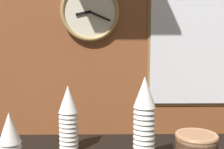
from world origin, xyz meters
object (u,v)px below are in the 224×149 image
menu_board (196,43)px  cup_stack_left (10,140)px  cup_stack_center_left (68,119)px  wall_clock (90,12)px  bowl_stack_right (196,145)px  cup_stack_center_right (144,122)px

menu_board → cup_stack_left: bearing=-156.2°
cup_stack_center_left → wall_clock: bearing=66.7°
cup_stack_center_left → wall_clock: size_ratio=1.03×
cup_stack_center_left → bowl_stack_right: size_ratio=1.67×
cup_stack_left → wall_clock: 0.65m
cup_stack_center_right → bowl_stack_right: bearing=18.7°
wall_clock → menu_board: (0.50, 0.01, -0.14)m
bowl_stack_right → wall_clock: (-0.43, 0.26, 0.54)m
cup_stack_center_right → cup_stack_center_left: (-0.30, 0.14, -0.03)m
cup_stack_center_left → bowl_stack_right: (0.51, -0.07, -0.09)m
bowl_stack_right → wall_clock: bearing=149.3°
wall_clock → menu_board: menu_board is taller
menu_board → cup_stack_center_right: bearing=-130.2°
menu_board → wall_clock: bearing=-179.0°
menu_board → bowl_stack_right: bearing=-104.6°
cup_stack_center_left → cup_stack_left: bearing=-143.3°
cup_stack_left → cup_stack_center_right: bearing=0.3°
bowl_stack_right → wall_clock: wall_clock is taller
cup_stack_left → bowl_stack_right: (0.71, 0.08, -0.05)m
cup_stack_center_left → bowl_stack_right: 0.53m
cup_stack_left → wall_clock: (0.27, 0.33, 0.49)m
cup_stack_left → menu_board: menu_board is taller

